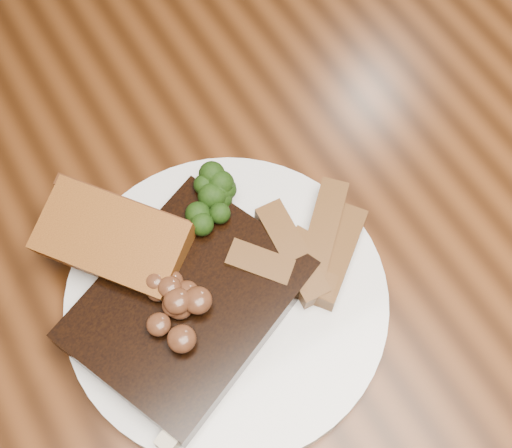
{
  "coord_description": "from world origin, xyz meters",
  "views": [
    {
      "loc": [
        -0.15,
        -0.23,
        1.31
      ],
      "look_at": [
        -0.02,
        -0.01,
        0.78
      ],
      "focal_mm": 50.0,
      "sensor_mm": 36.0,
      "label": 1
    }
  ],
  "objects_px": {
    "dining_table": "(264,260)",
    "steak": "(188,304)",
    "garlic_bread": "(117,249)",
    "potato_wedges": "(310,262)",
    "plate": "(227,301)"
  },
  "relations": [
    {
      "from": "dining_table",
      "to": "plate",
      "type": "distance_m",
      "value": 0.13
    },
    {
      "from": "plate",
      "to": "potato_wedges",
      "type": "bearing_deg",
      "value": -8.89
    },
    {
      "from": "garlic_bread",
      "to": "steak",
      "type": "bearing_deg",
      "value": -16.1
    },
    {
      "from": "steak",
      "to": "dining_table",
      "type": "bearing_deg",
      "value": 1.47
    },
    {
      "from": "dining_table",
      "to": "steak",
      "type": "bearing_deg",
      "value": -156.09
    },
    {
      "from": "dining_table",
      "to": "potato_wedges",
      "type": "distance_m",
      "value": 0.13
    },
    {
      "from": "plate",
      "to": "steak",
      "type": "height_order",
      "value": "steak"
    },
    {
      "from": "plate",
      "to": "garlic_bread",
      "type": "xyz_separation_m",
      "value": [
        -0.06,
        0.08,
        0.02
      ]
    },
    {
      "from": "plate",
      "to": "steak",
      "type": "distance_m",
      "value": 0.04
    },
    {
      "from": "dining_table",
      "to": "steak",
      "type": "xyz_separation_m",
      "value": [
        -0.1,
        -0.04,
        0.12
      ]
    },
    {
      "from": "garlic_bread",
      "to": "potato_wedges",
      "type": "xyz_separation_m",
      "value": [
        0.13,
        -0.09,
        -0.0
      ]
    },
    {
      "from": "steak",
      "to": "garlic_bread",
      "type": "distance_m",
      "value": 0.08
    },
    {
      "from": "dining_table",
      "to": "plate",
      "type": "relative_size",
      "value": 6.13
    },
    {
      "from": "garlic_bread",
      "to": "potato_wedges",
      "type": "bearing_deg",
      "value": 18.05
    },
    {
      "from": "potato_wedges",
      "to": "garlic_bread",
      "type": "bearing_deg",
      "value": 145.26
    }
  ]
}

